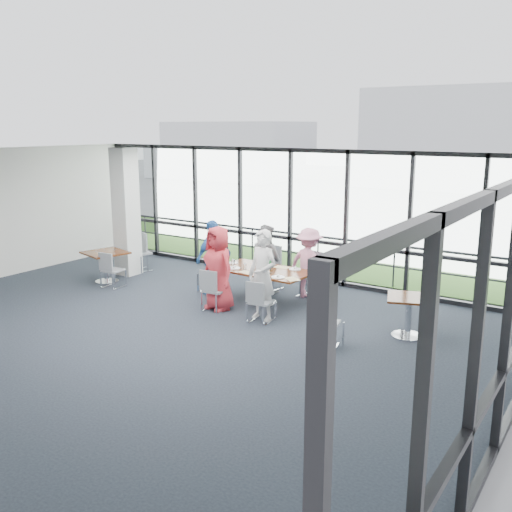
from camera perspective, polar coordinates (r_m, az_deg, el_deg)
The scene contains 39 objects.
floor at distance 10.57m, azimuth -10.69°, elevation -7.98°, with size 12.00×10.00×0.02m, color black.
ceiling at distance 9.91m, azimuth -11.47°, elevation 9.66°, with size 12.00×10.00×0.04m, color silver.
curtain_wall_back at distance 14.04m, azimuth 3.42°, elevation 4.21°, with size 12.00×0.10×3.20m, color white.
structural_column at distance 14.72m, azimuth -12.86°, elevation 4.31°, with size 0.50×0.50×3.20m, color silver.
apron at distance 18.75m, azimuth 11.12°, elevation 1.16°, with size 80.00×70.00×0.02m, color gray.
grass_strip at distance 16.95m, azimuth 8.49°, elevation 0.12°, with size 80.00×5.00×0.01m, color #34591D.
hangar_aux at distance 43.04m, azimuth -1.83°, elevation 10.61°, with size 10.00×6.00×4.00m, color silver.
guard_rail at distance 14.76m, azimuth 4.55°, elevation 0.27°, with size 0.06×0.06×12.00m, color #2D2D33.
main_table at distance 12.08m, azimuth 0.79°, elevation -1.89°, with size 2.05×1.18×0.75m.
side_table_left at distance 14.22m, azimuth -14.82°, elevation -0.02°, with size 1.11×1.11×0.75m.
side_table_right at distance 10.55m, azimuth 15.06°, elevation -4.66°, with size 0.97×0.97×0.75m.
diner_near_left at distance 11.67m, azimuth -3.79°, elevation -1.23°, with size 0.85×0.56×1.75m, color #BF2D36.
diner_near_right at distance 11.03m, azimuth 0.66°, elevation -1.93°, with size 0.65×0.48×1.79m, color silver.
diner_far_left at distance 12.94m, azimuth 1.00°, elevation -0.23°, with size 0.76×0.47×1.55m, color slate.
diner_far_right at distance 12.50m, azimuth 5.31°, elevation -0.73°, with size 1.01×0.52×1.56m, color pink.
diner_end at distance 12.78m, azimuth -4.24°, elevation -0.14°, with size 0.99×0.54×1.69m, color #285DA8.
chair_main_nl at distance 11.73m, azimuth -4.10°, elevation -3.44°, with size 0.42×0.42×0.85m, color gray, non-canonical shape.
chair_main_nr at distance 11.00m, azimuth 0.53°, elevation -4.61°, with size 0.40×0.40×0.82m, color gray, non-canonical shape.
chair_main_fl at distance 13.18m, azimuth 1.40°, elevation -1.28°, with size 0.48×0.48×0.98m, color gray, non-canonical shape.
chair_main_fr at distance 12.63m, azimuth 5.51°, elevation -1.97°, with size 0.48×0.48×0.98m, color gray, non-canonical shape.
chair_main_end at distance 13.01m, azimuth -4.41°, elevation -1.69°, with size 0.44×0.44×0.90m, color gray, non-canonical shape.
chair_spare_la at distance 13.74m, azimuth -14.11°, elevation -1.39°, with size 0.41×0.41×0.84m, color gray, non-canonical shape.
chair_spare_lb at distance 15.16m, azimuth -11.44°, elevation 0.30°, with size 0.47×0.47×0.96m, color gray, non-canonical shape.
chair_spare_r at distance 9.86m, azimuth 7.05°, elevation -6.67°, with size 0.42×0.42×0.86m, color gray, non-canonical shape.
plate_nl at distance 12.13m, azimuth -2.20°, elevation -1.23°, with size 0.26×0.26×0.01m, color white.
plate_nr at distance 11.42m, azimuth 2.21°, elevation -2.13°, with size 0.28×0.28×0.01m, color white.
plate_fl at distance 12.60m, azimuth 0.13°, elevation -0.68°, with size 0.24×0.24×0.01m, color white.
plate_fr at distance 12.08m, azimuth 3.91°, elevation -1.32°, with size 0.25×0.25×0.01m, color white.
plate_end at distance 12.60m, azimuth -2.37°, elevation -0.69°, with size 0.24×0.24×0.01m, color white.
tumbler_a at distance 12.00m, azimuth -1.13°, elevation -1.10°, with size 0.06×0.06×0.13m, color white.
tumbler_b at distance 11.70m, azimuth 1.43°, elevation -1.46°, with size 0.06×0.06×0.13m, color white.
tumbler_c at distance 12.18m, azimuth 1.58°, elevation -0.86°, with size 0.07×0.07×0.14m, color white.
tumbler_d at distance 12.28m, azimuth -2.30°, elevation -0.72°, with size 0.08×0.08×0.15m, color white.
menu_a at distance 11.81m, azimuth -0.96°, elevation -1.64°, with size 0.31×0.21×0.00m, color white.
menu_b at distance 11.32m, azimuth 3.63°, elevation -2.31°, with size 0.33×0.23×0.00m, color white.
menu_c at distance 12.24m, azimuth 2.59°, elevation -1.13°, with size 0.32×0.23×0.00m, color white.
condiment_caddy at distance 12.03m, azimuth 1.11°, elevation -1.28°, with size 0.10×0.07×0.04m, color black.
ketchup_bottle at distance 12.06m, azimuth 0.67°, elevation -0.91°, with size 0.06×0.06×0.18m, color #AA250B.
green_bottle at distance 11.99m, azimuth 1.38°, elevation -0.94°, with size 0.05×0.05×0.20m, color #197936.
Camera 1 is at (7.00, -6.99, 3.72)m, focal length 40.00 mm.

